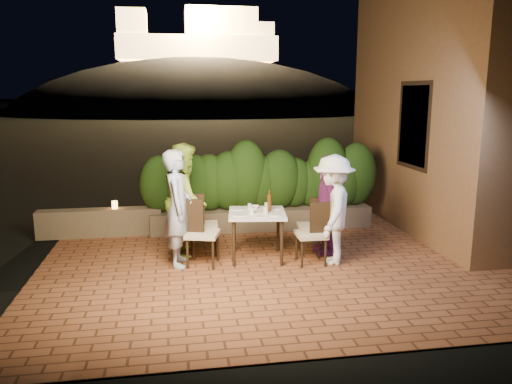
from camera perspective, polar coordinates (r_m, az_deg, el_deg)
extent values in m
plane|color=black|center=(7.45, 2.30, -9.09)|extent=(400.00, 400.00, 0.00)
cube|color=brown|center=(7.93, 1.56, -8.22)|extent=(7.00, 6.00, 0.15)
cube|color=brown|center=(10.17, 20.59, 10.18)|extent=(1.60, 5.00, 5.00)
cube|color=black|center=(9.38, 17.73, 7.26)|extent=(0.08, 1.00, 1.40)
cube|color=black|center=(9.37, 17.68, 7.26)|extent=(0.06, 1.15, 1.55)
cube|color=brown|center=(9.58, 0.70, -3.04)|extent=(4.20, 0.55, 0.40)
cube|color=brown|center=(9.53, -17.38, -3.35)|extent=(2.20, 0.30, 0.50)
ellipsoid|color=black|center=(67.25, -6.46, 5.67)|extent=(52.00, 40.00, 22.00)
cylinder|color=white|center=(7.57, -1.86, -2.62)|extent=(0.24, 0.24, 0.01)
cylinder|color=white|center=(7.96, -2.20, -1.92)|extent=(0.23, 0.23, 0.01)
cylinder|color=white|center=(7.59, 2.12, -2.59)|extent=(0.20, 0.20, 0.01)
cylinder|color=white|center=(8.02, 2.29, -1.84)|extent=(0.19, 0.19, 0.01)
cylinder|color=white|center=(7.73, 0.22, -2.31)|extent=(0.25, 0.25, 0.01)
cylinder|color=white|center=(7.48, 0.66, -2.79)|extent=(0.22, 0.22, 0.01)
cylinder|color=silver|center=(7.60, -0.48, -2.15)|extent=(0.07, 0.07, 0.12)
cylinder|color=silver|center=(7.91, -0.74, -1.67)|extent=(0.06, 0.06, 0.10)
cylinder|color=silver|center=(7.62, 1.11, -2.11)|extent=(0.07, 0.07, 0.12)
cylinder|color=silver|center=(7.91, 1.23, -1.62)|extent=(0.07, 0.07, 0.11)
imported|color=white|center=(8.01, -0.21, -1.73)|extent=(0.21, 0.21, 0.04)
imported|color=#A0B1CE|center=(7.53, -8.89, -1.86)|extent=(0.49, 0.69, 1.76)
imported|color=#9EC63E|center=(8.06, -8.05, -0.80)|extent=(0.76, 0.93, 1.80)
imported|color=white|center=(7.62, 8.81, -2.03)|extent=(1.00, 1.24, 1.67)
imported|color=#7F2A79|center=(8.10, 8.11, -1.44)|extent=(0.45, 0.97, 1.61)
cylinder|color=orange|center=(9.42, -15.85, -1.42)|extent=(0.10, 0.10, 0.14)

